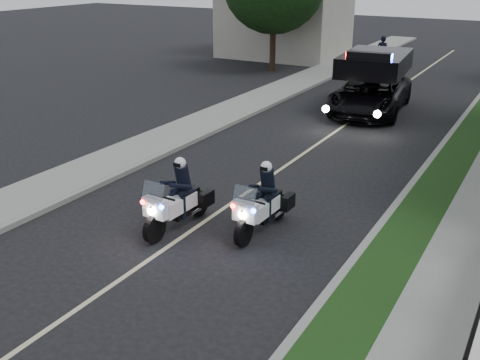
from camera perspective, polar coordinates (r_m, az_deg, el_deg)
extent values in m
plane|color=black|center=(14.27, -4.73, -5.01)|extent=(120.00, 120.00, 0.00)
cube|color=gray|center=(21.64, 19.92, 3.31)|extent=(0.20, 60.00, 0.15)
cube|color=#193814|center=(21.55, 21.74, 3.00)|extent=(1.20, 60.00, 0.16)
cube|color=gray|center=(24.27, 0.59, 6.49)|extent=(0.20, 60.00, 0.15)
cube|color=gray|center=(24.81, -1.64, 6.82)|extent=(2.00, 60.00, 0.16)
cube|color=#A8A396|center=(40.48, 4.60, 17.37)|extent=(8.00, 6.00, 7.00)
cube|color=#BFB78C|center=(22.64, 9.71, 4.89)|extent=(0.12, 50.00, 0.01)
imported|color=black|center=(26.01, 13.04, 6.79)|extent=(3.53, 6.47, 3.01)
imported|color=black|center=(36.20, 14.13, 10.74)|extent=(0.58, 1.56, 0.81)
imported|color=black|center=(36.20, 14.13, 10.74)|extent=(0.70, 0.47, 1.92)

